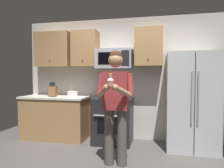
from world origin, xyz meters
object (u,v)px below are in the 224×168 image
(bowl_large_white, at_px, (73,94))
(knife_block, at_px, (53,91))
(oven_range, at_px, (113,120))
(cupcake, at_px, (111,82))
(person, at_px, (115,101))
(microwave, at_px, (114,59))
(refrigerator, at_px, (191,101))

(bowl_large_white, bearing_deg, knife_block, -169.98)
(oven_range, distance_m, bowl_large_white, 1.04)
(oven_range, height_order, bowl_large_white, bowl_large_white)
(cupcake, bearing_deg, knife_block, 140.05)
(oven_range, distance_m, person, 1.19)
(microwave, relative_size, cupcake, 4.26)
(oven_range, relative_size, refrigerator, 0.52)
(oven_range, height_order, person, person)
(oven_range, xyz_separation_m, knife_block, (-1.32, -0.03, 0.57))
(cupcake, bearing_deg, oven_range, 100.90)
(oven_range, bearing_deg, cupcake, -79.10)
(microwave, relative_size, person, 0.42)
(microwave, relative_size, refrigerator, 0.41)
(microwave, bearing_deg, refrigerator, -6.03)
(microwave, distance_m, refrigerator, 1.72)
(cupcake, bearing_deg, refrigerator, 46.77)
(knife_block, bearing_deg, oven_range, 1.28)
(refrigerator, height_order, bowl_large_white, refrigerator)
(oven_range, xyz_separation_m, person, (0.26, -1.03, 0.53))
(oven_range, height_order, microwave, microwave)
(oven_range, height_order, refrigerator, refrigerator)
(bowl_large_white, xyz_separation_m, cupcake, (1.16, -1.40, 0.31))
(knife_block, relative_size, person, 0.18)
(person, bearing_deg, oven_range, 104.25)
(person, bearing_deg, knife_block, 147.78)
(microwave, height_order, cupcake, microwave)
(oven_range, bearing_deg, person, -75.75)
(refrigerator, height_order, person, refrigerator)
(bowl_large_white, xyz_separation_m, person, (1.16, -1.07, 0.02))
(microwave, distance_m, knife_block, 1.50)
(microwave, distance_m, bowl_large_white, 1.17)
(refrigerator, xyz_separation_m, person, (-1.24, -0.99, 0.10))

